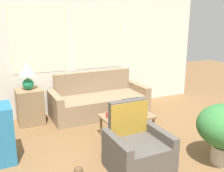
# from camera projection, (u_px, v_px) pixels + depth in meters

# --- Properties ---
(wall_back) EXTENTS (6.01, 0.06, 2.60)m
(wall_back) POSITION_uv_depth(u_px,v_px,m) (74.00, 50.00, 5.43)
(wall_back) COLOR white
(wall_back) RESTS_ON ground_plane
(couch) EXTENTS (1.98, 0.83, 0.86)m
(couch) POSITION_uv_depth(u_px,v_px,m) (98.00, 102.00, 5.47)
(couch) COLOR #937A5B
(couch) RESTS_ON ground_plane
(armchair) EXTENTS (0.75, 0.70, 0.89)m
(armchair) POSITION_uv_depth(u_px,v_px,m) (136.00, 150.00, 3.45)
(armchair) COLOR #514C47
(armchair) RESTS_ON ground_plane
(side_table) EXTENTS (0.47, 0.47, 0.67)m
(side_table) POSITION_uv_depth(u_px,v_px,m) (30.00, 106.00, 4.96)
(side_table) COLOR #937551
(side_table) RESTS_ON ground_plane
(table_lamp) EXTENTS (0.30, 0.30, 0.51)m
(table_lamp) POSITION_uv_depth(u_px,v_px,m) (27.00, 73.00, 4.79)
(table_lamp) COLOR #1E8451
(table_lamp) RESTS_ON side_table
(coffee_table) EXTENTS (0.86, 0.54, 0.38)m
(coffee_table) POSITION_uv_depth(u_px,v_px,m) (127.00, 118.00, 4.38)
(coffee_table) COLOR #8E704C
(coffee_table) RESTS_ON ground_plane
(laptop) EXTENTS (0.35, 0.29, 0.24)m
(laptop) POSITION_uv_depth(u_px,v_px,m) (134.00, 110.00, 4.44)
(laptop) COLOR #47474C
(laptop) RESTS_ON coffee_table
(cup_navy) EXTENTS (0.07, 0.07, 0.10)m
(cup_navy) POSITION_uv_depth(u_px,v_px,m) (108.00, 115.00, 4.26)
(cup_navy) COLOR #B23D38
(cup_navy) RESTS_ON coffee_table
(cup_yellow) EXTENTS (0.07, 0.07, 0.09)m
(cup_yellow) POSITION_uv_depth(u_px,v_px,m) (116.00, 112.00, 4.38)
(cup_yellow) COLOR teal
(cup_yellow) RESTS_ON coffee_table
(snack_bowl) EXTENTS (0.17, 0.17, 0.08)m
(snack_bowl) POSITION_uv_depth(u_px,v_px,m) (114.00, 118.00, 4.14)
(snack_bowl) COLOR gold
(snack_bowl) RESTS_ON coffee_table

